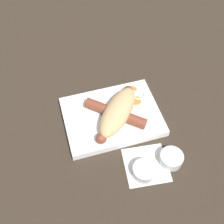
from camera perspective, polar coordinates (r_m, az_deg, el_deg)
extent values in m
plane|color=#33281E|center=(0.74, 0.00, -1.37)|extent=(3.00, 3.00, 0.00)
cube|color=white|center=(0.73, 0.00, -0.92)|extent=(0.25, 0.18, 0.02)
ellipsoid|color=tan|center=(0.70, 1.18, 0.13)|extent=(0.16, 0.17, 0.05)
cylinder|color=brown|center=(0.71, 0.70, -0.22)|extent=(0.14, 0.13, 0.03)
sphere|color=brown|center=(0.67, -2.21, -5.41)|extent=(0.03, 0.03, 0.03)
sphere|color=brown|center=(0.76, 3.27, 4.37)|extent=(0.03, 0.03, 0.03)
cylinder|color=orange|center=(0.78, 4.35, 4.68)|extent=(0.03, 0.03, 0.00)
cylinder|color=orange|center=(0.75, 4.91, 2.34)|extent=(0.04, 0.04, 0.00)
torus|color=silver|center=(0.77, 5.46, 3.49)|extent=(0.03, 0.03, 0.00)
torus|color=silver|center=(0.78, 3.94, 4.51)|extent=(0.04, 0.04, 0.00)
cube|color=white|center=(0.68, 6.94, -10.61)|extent=(0.11, 0.11, 0.00)
cylinder|color=silver|center=(0.66, 6.59, -11.82)|extent=(0.06, 0.06, 0.03)
cylinder|color=#4C662D|center=(0.67, 6.53, -12.09)|extent=(0.05, 0.05, 0.01)
cylinder|color=silver|center=(0.68, 11.93, -9.24)|extent=(0.06, 0.06, 0.03)
cylinder|color=maroon|center=(0.69, 11.83, -9.52)|extent=(0.05, 0.05, 0.01)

